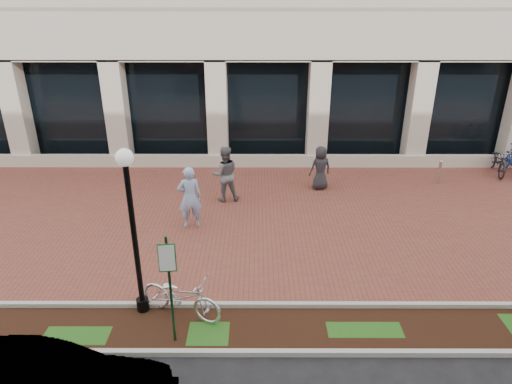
{
  "coord_description": "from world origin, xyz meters",
  "views": [
    {
      "loc": [
        -0.42,
        -12.96,
        6.7
      ],
      "look_at": [
        -0.45,
        -0.8,
        1.24
      ],
      "focal_mm": 32.0,
      "sensor_mm": 36.0,
      "label": 1
    }
  ],
  "objects_px": {
    "pedestrian_left": "(190,197)",
    "pedestrian_mid": "(225,174)",
    "locked_bicycle": "(181,296)",
    "bollard": "(439,172)",
    "pedestrian_right": "(320,168)",
    "parking_sign": "(169,278)",
    "lamppost": "(133,225)"
  },
  "relations": [
    {
      "from": "pedestrian_left",
      "to": "lamppost",
      "type": "bearing_deg",
      "value": 68.35
    },
    {
      "from": "pedestrian_right",
      "to": "bollard",
      "type": "relative_size",
      "value": 1.71
    },
    {
      "from": "pedestrian_left",
      "to": "pedestrian_mid",
      "type": "xyz_separation_m",
      "value": [
        0.93,
        1.88,
        -0.0
      ]
    },
    {
      "from": "lamppost",
      "to": "locked_bicycle",
      "type": "height_order",
      "value": "lamppost"
    },
    {
      "from": "lamppost",
      "to": "locked_bicycle",
      "type": "bearing_deg",
      "value": -10.5
    },
    {
      "from": "lamppost",
      "to": "locked_bicycle",
      "type": "relative_size",
      "value": 1.96
    },
    {
      "from": "lamppost",
      "to": "bollard",
      "type": "bearing_deg",
      "value": 38.19
    },
    {
      "from": "pedestrian_left",
      "to": "locked_bicycle",
      "type": "bearing_deg",
      "value": 81.23
    },
    {
      "from": "pedestrian_mid",
      "to": "pedestrian_right",
      "type": "relative_size",
      "value": 1.21
    },
    {
      "from": "pedestrian_right",
      "to": "pedestrian_mid",
      "type": "bearing_deg",
      "value": -0.99
    },
    {
      "from": "pedestrian_left",
      "to": "bollard",
      "type": "distance_m",
      "value": 9.4
    },
    {
      "from": "pedestrian_left",
      "to": "pedestrian_mid",
      "type": "relative_size",
      "value": 1.0
    },
    {
      "from": "parking_sign",
      "to": "pedestrian_right",
      "type": "distance_m",
      "value": 8.86
    },
    {
      "from": "bollard",
      "to": "pedestrian_mid",
      "type": "bearing_deg",
      "value": -169.43
    },
    {
      "from": "bollard",
      "to": "parking_sign",
      "type": "bearing_deg",
      "value": -135.38
    },
    {
      "from": "parking_sign",
      "to": "bollard",
      "type": "height_order",
      "value": "parking_sign"
    },
    {
      "from": "locked_bicycle",
      "to": "bollard",
      "type": "xyz_separation_m",
      "value": [
        8.42,
        7.51,
        -0.04
      ]
    },
    {
      "from": "pedestrian_right",
      "to": "bollard",
      "type": "xyz_separation_m",
      "value": [
        4.48,
        0.46,
        -0.32
      ]
    },
    {
      "from": "locked_bicycle",
      "to": "pedestrian_left",
      "type": "height_order",
      "value": "pedestrian_left"
    },
    {
      "from": "parking_sign",
      "to": "lamppost",
      "type": "relative_size",
      "value": 0.64
    },
    {
      "from": "locked_bicycle",
      "to": "pedestrian_left",
      "type": "xyz_separation_m",
      "value": [
        -0.35,
        4.17,
        0.45
      ]
    },
    {
      "from": "lamppost",
      "to": "bollard",
      "type": "distance_m",
      "value": 12.0
    },
    {
      "from": "pedestrian_right",
      "to": "parking_sign",
      "type": "bearing_deg",
      "value": 45.64
    },
    {
      "from": "parking_sign",
      "to": "lamppost",
      "type": "distance_m",
      "value": 1.47
    },
    {
      "from": "parking_sign",
      "to": "pedestrian_mid",
      "type": "xyz_separation_m",
      "value": [
        0.61,
        6.88,
        -0.6
      ]
    },
    {
      "from": "locked_bicycle",
      "to": "bollard",
      "type": "height_order",
      "value": "locked_bicycle"
    },
    {
      "from": "lamppost",
      "to": "pedestrian_left",
      "type": "height_order",
      "value": "lamppost"
    },
    {
      "from": "bollard",
      "to": "pedestrian_right",
      "type": "bearing_deg",
      "value": -174.14
    },
    {
      "from": "pedestrian_left",
      "to": "bollard",
      "type": "relative_size",
      "value": 2.07
    },
    {
      "from": "parking_sign",
      "to": "pedestrian_left",
      "type": "distance_m",
      "value": 5.04
    },
    {
      "from": "locked_bicycle",
      "to": "pedestrian_mid",
      "type": "height_order",
      "value": "pedestrian_mid"
    },
    {
      "from": "parking_sign",
      "to": "pedestrian_left",
      "type": "xyz_separation_m",
      "value": [
        -0.32,
        4.99,
        -0.6
      ]
    }
  ]
}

